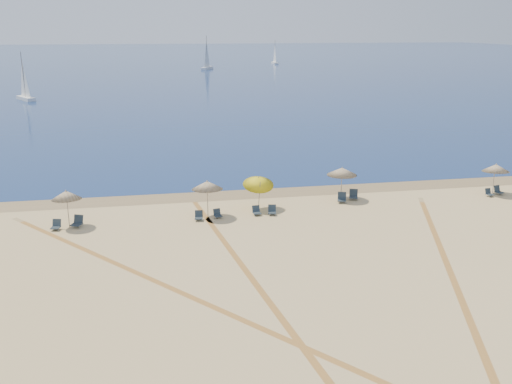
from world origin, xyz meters
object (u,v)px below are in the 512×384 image
chair_9 (353,195)px  chair_10 (489,193)px  umbrella_4 (342,171)px  sailboat_0 (207,59)px  chair_5 (217,214)px  chair_8 (342,198)px  chair_4 (199,216)px  chair_7 (272,210)px  umbrella_5 (496,168)px  chair_2 (56,225)px  sailboat_1 (275,57)px  umbrella_3 (258,181)px  chair_11 (498,190)px  sailboat_2 (25,86)px  chair_3 (77,222)px  umbrella_2 (207,185)px  umbrella_1 (66,195)px  chair_6 (256,211)px

chair_9 → chair_10: bearing=14.1°
umbrella_4 → sailboat_0: (2.45, 133.08, 0.85)m
chair_5 → chair_8: bearing=-3.2°
chair_10 → chair_4: bearing=172.1°
chair_7 → chair_8: 5.83m
chair_4 → chair_7: bearing=10.0°
umbrella_5 → chair_2: size_ratio=3.30×
chair_5 → sailboat_0: size_ratio=0.07×
chair_5 → sailboat_1: 161.57m
umbrella_3 → chair_2: umbrella_3 is taller
chair_5 → chair_11: bearing=-9.5°
umbrella_4 → sailboat_1: 157.15m
chair_11 → chair_2: bearing=168.6°
chair_4 → chair_9: 11.95m
umbrella_3 → sailboat_0: (8.92, 134.31, 0.95)m
umbrella_4 → sailboat_2: sailboat_2 is taller
sailboat_1 → sailboat_2: 109.97m
umbrella_5 → chair_3: 30.50m
umbrella_5 → chair_11: size_ratio=3.18×
chair_8 → chair_9: 1.23m
chair_9 → chair_11: size_ratio=1.17×
chair_5 → chair_11: 21.82m
chair_8 → sailboat_2: (-35.47, 65.81, 2.18)m
umbrella_5 → chair_10: umbrella_5 is taller
chair_4 → sailboat_0: (13.22, 135.85, 2.70)m
umbrella_4 → chair_4: (-10.77, -2.77, -1.85)m
chair_3 → sailboat_1: (46.65, 157.26, 2.10)m
chair_3 → sailboat_2: size_ratio=0.11×
umbrella_2 → chair_4: bearing=-138.0°
umbrella_4 → chair_5: 10.00m
umbrella_3 → chair_10: bearing=-0.2°
chair_5 → chair_10: (20.77, 1.22, -0.00)m
umbrella_1 → sailboat_2: sailboat_2 is taller
chair_2 → umbrella_2: bearing=17.4°
chair_2 → chair_9: chair_9 is taller
umbrella_1 → chair_8: bearing=5.3°
umbrella_3 → umbrella_5: umbrella_3 is taller
umbrella_1 → sailboat_0: bearing=81.0°
chair_3 → chair_10: chair_3 is taller
chair_8 → sailboat_1: 157.96m
umbrella_5 → chair_8: 12.20m
chair_10 → sailboat_2: 81.27m
chair_7 → sailboat_1: bearing=89.3°
chair_6 → sailboat_1: bearing=70.9°
chair_4 → chair_3: bearing=-173.7°
umbrella_4 → umbrella_5: bearing=-4.1°
chair_2 → chair_5: bearing=15.3°
umbrella_1 → chair_5: umbrella_1 is taller
umbrella_5 → umbrella_2: bearing=-176.5°
umbrella_3 → chair_11: 18.81m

